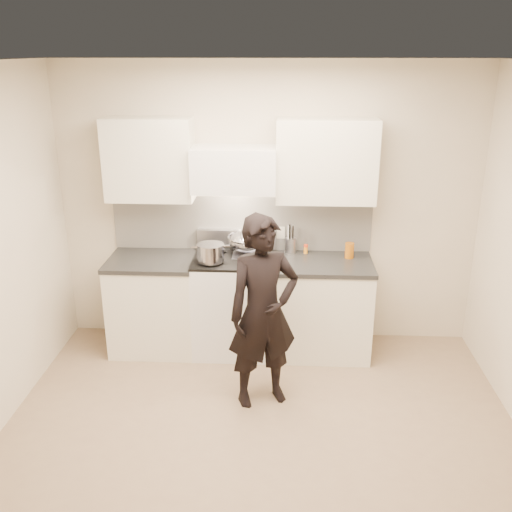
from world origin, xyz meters
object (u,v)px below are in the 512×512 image
(wok, at_px, (247,242))
(utensil_crock, at_px, (290,244))
(stove, at_px, (235,303))
(person, at_px, (263,312))
(counter_right, at_px, (321,306))

(wok, distance_m, utensil_crock, 0.43)
(stove, relative_size, wok, 2.03)
(stove, height_order, wok, wok)
(stove, distance_m, utensil_crock, 0.78)
(stove, relative_size, person, 0.60)
(utensil_crock, xyz_separation_m, person, (-0.22, -1.10, -0.20))
(utensil_crock, bearing_deg, person, -101.19)
(stove, distance_m, person, 0.98)
(wok, distance_m, person, 1.04)
(stove, xyz_separation_m, person, (0.31, -0.87, 0.33))
(stove, distance_m, counter_right, 0.83)
(wok, xyz_separation_m, utensil_crock, (0.41, 0.11, -0.06))
(stove, height_order, counter_right, stove)
(wok, height_order, utensil_crock, wok)
(counter_right, distance_m, utensil_crock, 0.67)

